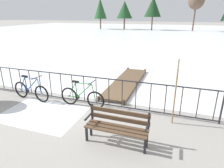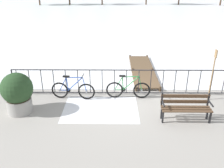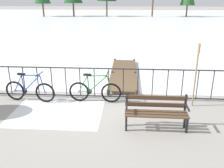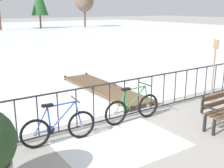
{
  "view_description": "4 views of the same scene",
  "coord_description": "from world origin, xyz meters",
  "px_view_note": "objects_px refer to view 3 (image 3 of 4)",
  "views": [
    {
      "loc": [
        3.13,
        -5.97,
        3.15
      ],
      "look_at": [
        1.06,
        0.03,
        0.87
      ],
      "focal_mm": 31.57,
      "sensor_mm": 36.0,
      "label": 1
    },
    {
      "loc": [
        -0.49,
        -8.7,
        4.32
      ],
      "look_at": [
        -0.56,
        -0.75,
        0.79
      ],
      "focal_mm": 38.48,
      "sensor_mm": 36.0,
      "label": 2
    },
    {
      "loc": [
        1.09,
        -7.55,
        3.26
      ],
      "look_at": [
        0.62,
        -0.45,
        0.69
      ],
      "focal_mm": 39.02,
      "sensor_mm": 36.0,
      "label": 3
    },
    {
      "loc": [
        -4.33,
        -5.83,
        2.91
      ],
      "look_at": [
        -0.19,
        0.32,
        0.92
      ],
      "focal_mm": 45.49,
      "sensor_mm": 36.0,
      "label": 4
    }
  ],
  "objects_px": {
    "bicycle_near_railing": "(30,91)",
    "bicycle_second": "(95,91)",
    "oar_upright": "(196,71)",
    "park_bench": "(156,110)"
  },
  "relations": [
    {
      "from": "bicycle_second",
      "to": "oar_upright",
      "type": "distance_m",
      "value": 3.19
    },
    {
      "from": "park_bench",
      "to": "oar_upright",
      "type": "relative_size",
      "value": 0.81
    },
    {
      "from": "bicycle_near_railing",
      "to": "park_bench",
      "type": "relative_size",
      "value": 1.07
    },
    {
      "from": "bicycle_second",
      "to": "park_bench",
      "type": "distance_m",
      "value": 2.37
    },
    {
      "from": "bicycle_near_railing",
      "to": "bicycle_second",
      "type": "height_order",
      "value": "same"
    },
    {
      "from": "bicycle_near_railing",
      "to": "park_bench",
      "type": "distance_m",
      "value": 4.18
    },
    {
      "from": "bicycle_near_railing",
      "to": "bicycle_second",
      "type": "bearing_deg",
      "value": 2.43
    },
    {
      "from": "bicycle_near_railing",
      "to": "park_bench",
      "type": "xyz_separation_m",
      "value": [
        3.92,
        -1.45,
        0.14
      ]
    },
    {
      "from": "bicycle_second",
      "to": "oar_upright",
      "type": "relative_size",
      "value": 0.86
    },
    {
      "from": "park_bench",
      "to": "oar_upright",
      "type": "height_order",
      "value": "oar_upright"
    }
  ]
}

